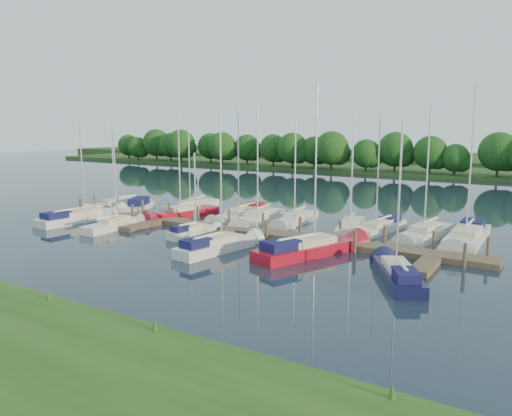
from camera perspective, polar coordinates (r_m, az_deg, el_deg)
The scene contains 23 objects.
ground at distance 35.58m, azimuth -9.39°, elevation -5.05°, with size 260.00×260.00×0.00m, color #17222F.
dock at distance 41.15m, azimuth -2.69°, elevation -2.66°, with size 40.00×6.00×0.40m.
mooring_pilings at distance 41.98m, azimuth -1.82°, elevation -1.85°, with size 38.24×2.84×2.00m.
far_shore at distance 103.72m, azimuth 19.07°, elevation 4.24°, with size 180.00×30.00×0.60m, color #213E17.
distant_hill at distance 128.13m, azimuth 21.60°, elevation 5.18°, with size 220.00×40.00×1.40m, color #3A5626.
treeline at distance 91.02m, azimuth 17.54°, elevation 5.94°, with size 145.83×9.90×7.99m.
sailboat_n_0 at distance 55.65m, azimuth -15.62°, elevation 0.26°, with size 3.17×7.93×9.98m.
motorboat at distance 53.15m, azimuth -13.30°, elevation 0.03°, with size 3.67×5.93×1.71m.
sailboat_n_2 at distance 52.92m, azimuth -7.39°, elevation 0.08°, with size 2.74×8.59×10.77m.
sailboat_n_3 at distance 48.88m, azimuth -8.38°, elevation -0.72°, with size 3.38×8.21×10.42m.
sailboat_n_4 at distance 47.33m, azimuth -1.71°, elevation -0.90°, with size 2.24×8.67×11.02m.
sailboat_n_5 at distance 45.83m, azimuth 0.31°, elevation -1.30°, with size 3.11×8.69×10.97m.
sailboat_n_6 at distance 45.54m, azimuth 4.54°, elevation -1.40°, with size 2.36×7.65×9.74m.
sailboat_n_7 at distance 42.57m, azimuth 10.76°, elevation -2.31°, with size 3.48×7.95×10.04m.
sailboat_n_8 at distance 42.80m, azimuth 13.78°, elevation -2.30°, with size 2.84×7.73×9.69m.
sailboat_n_9 at distance 41.34m, azimuth 18.76°, elevation -2.99°, with size 2.91×8.44×10.76m.
sailboat_n_10 at distance 41.28m, azimuth 22.93°, elevation -3.19°, with size 2.32×9.64×12.26m.
sailboat_s_0 at distance 49.06m, azimuth -19.38°, elevation -1.07°, with size 2.66×9.15×11.52m.
sailboat_s_1 at distance 44.63m, azimuth -15.76°, elevation -1.95°, with size 1.88×6.90×8.89m.
sailboat_s_2 at distance 40.51m, azimuth -7.22°, elevation -2.75°, with size 1.74×5.35×6.98m.
sailboat_s_3 at distance 35.40m, azimuth -4.43°, elevation -4.47°, with size 2.82×7.70×9.86m.
sailboat_s_4 at distance 34.59m, azimuth 6.09°, elevation -4.81°, with size 4.94×9.31×11.98m.
sailboat_s_5 at distance 30.05m, azimuth 15.82°, elevation -7.37°, with size 4.70×7.10×9.54m.
Camera 1 is at (22.84, -25.81, 8.85)m, focal length 35.00 mm.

